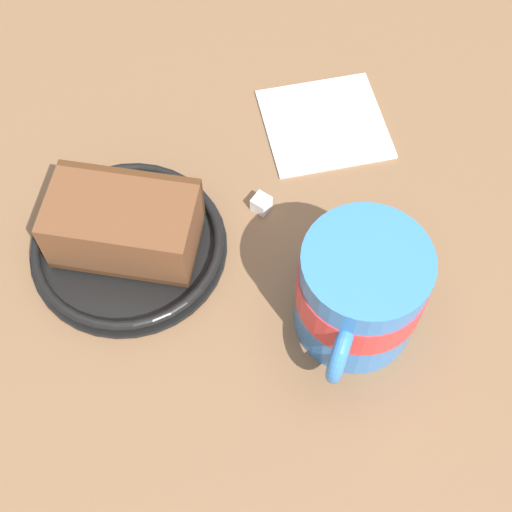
% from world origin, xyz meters
% --- Properties ---
extents(ground_plane, '(1.43, 1.43, 0.02)m').
position_xyz_m(ground_plane, '(0.00, 0.00, -0.01)').
color(ground_plane, brown).
extents(small_plate, '(0.17, 0.17, 0.02)m').
position_xyz_m(small_plate, '(-0.09, -0.05, 0.01)').
color(small_plate, black).
rests_on(small_plate, ground_plane).
extents(cake_slice, '(0.12, 0.14, 0.06)m').
position_xyz_m(cake_slice, '(-0.09, -0.05, 0.04)').
color(cake_slice, '#472814').
rests_on(cake_slice, small_plate).
extents(tea_mug, '(0.11, 0.10, 0.10)m').
position_xyz_m(tea_mug, '(0.03, 0.10, 0.05)').
color(tea_mug, '#3372BF').
rests_on(tea_mug, ground_plane).
extents(folded_napkin, '(0.12, 0.12, 0.01)m').
position_xyz_m(folded_napkin, '(-0.16, 0.15, 0.00)').
color(folded_napkin, white).
rests_on(folded_napkin, ground_plane).
extents(sugar_cube, '(0.02, 0.02, 0.01)m').
position_xyz_m(sugar_cube, '(-0.09, 0.07, 0.01)').
color(sugar_cube, white).
rests_on(sugar_cube, ground_plane).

